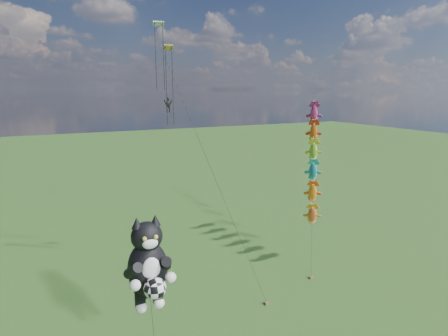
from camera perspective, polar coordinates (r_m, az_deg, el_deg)
name	(u,v)px	position (r m, az deg, el deg)	size (l,w,h in m)	color
cat_kite_rig	(148,264)	(23.97, -11.45, -14.11)	(2.82, 4.28, 11.29)	brown
fish_windsock_rig	(313,161)	(45.24, 13.41, 1.06)	(9.81, 12.74, 18.56)	brown
parafoil_rig	(169,90)	(41.48, -8.34, 11.72)	(4.90, 17.04, 25.95)	brown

